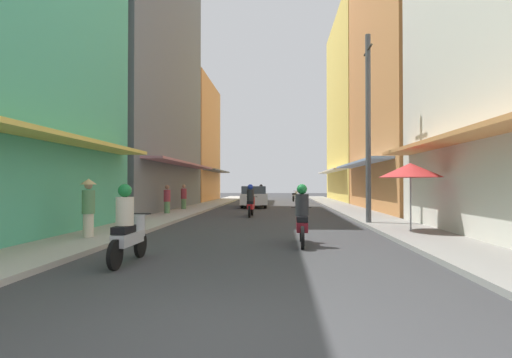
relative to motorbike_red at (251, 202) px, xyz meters
name	(u,v)px	position (x,y,z in m)	size (l,w,h in m)	color
ground_plane	(271,212)	(0.88, 3.13, -0.70)	(96.98, 96.98, 0.00)	#38383A
sidewalk_left	(189,211)	(-3.83, 3.13, -0.64)	(2.04, 52.08, 0.12)	#ADA89E
sidewalk_right	(355,211)	(5.58, 3.13, -0.64)	(2.04, 52.08, 0.12)	gray
building_left_mid	(129,68)	(-7.84, 4.34, 8.03)	(7.05, 13.81, 17.47)	slate
building_left_far	(180,142)	(-7.84, 16.35, 4.77)	(7.05, 9.55, 10.95)	#D88C4C
building_right_mid	(419,77)	(9.60, 4.44, 7.22)	(7.05, 12.20, 15.86)	#D88C4C
building_right_far	(368,109)	(9.60, 17.79, 7.95)	(7.05, 13.86, 17.32)	#EFD159
motorbike_red	(251,202)	(0.00, 0.00, 0.00)	(0.55, 1.81, 1.58)	black
motorbike_maroon	(302,218)	(2.00, -8.73, 0.00)	(0.55, 1.81, 1.58)	black
motorbike_black	(261,195)	(-0.20, 12.78, 0.00)	(0.76, 1.74, 1.58)	black
motorbike_silver	(128,228)	(-1.56, -11.26, 0.00)	(0.55, 1.81, 1.58)	black
motorbike_white	(295,196)	(2.78, 17.38, -0.20)	(0.66, 1.78, 0.96)	black
parked_car	(253,197)	(-0.41, 7.58, 0.04)	(2.09, 4.23, 1.45)	silver
pedestrian_foreground	(184,198)	(-4.30, 3.84, 0.08)	(0.34, 0.34, 1.57)	#598C59
pedestrian_crossing	(88,206)	(-3.84, -8.43, 0.27)	(0.44, 0.44, 1.73)	beige
pedestrian_midway	(167,200)	(-4.27, 0.40, 0.07)	(0.34, 0.34, 1.55)	#598C59
vendor_umbrella	(410,170)	(5.52, -6.38, 1.31)	(1.93, 1.93, 2.24)	#99999E
utility_pole	(368,128)	(4.81, -3.74, 3.04)	(0.20, 1.20, 7.34)	#4C4C4F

